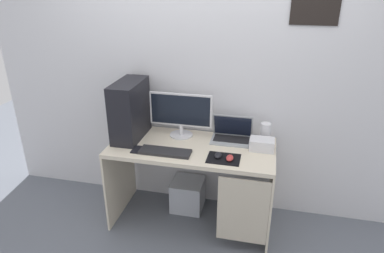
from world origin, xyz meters
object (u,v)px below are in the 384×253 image
object	(u,v)px
monitor	(181,114)
projector	(262,144)
mouse_right	(230,158)
subwoofer	(188,194)
keyboard	(165,152)
cell_phone	(137,150)
laptop	(232,135)
speaker	(265,133)
mouse_left	(218,155)
pc_tower	(130,110)

from	to	relation	value
monitor	projector	size ratio (longest dim) A/B	2.78
mouse_right	subwoofer	world-z (taller)	mouse_right
monitor	keyboard	distance (m)	0.41
cell_phone	projector	bearing A→B (deg)	13.44
laptop	keyboard	bearing A→B (deg)	-143.55
speaker	mouse_right	distance (m)	0.48
laptop	mouse_left	size ratio (longest dim) A/B	3.63
speaker	pc_tower	bearing A→B (deg)	-172.12
cell_phone	subwoofer	bearing A→B (deg)	45.11
monitor	cell_phone	bearing A→B (deg)	-129.16
laptop	speaker	world-z (taller)	laptop
keyboard	cell_phone	distance (m)	0.25
mouse_left	speaker	bearing A→B (deg)	47.22
monitor	mouse_right	bearing A→B (deg)	-36.20
laptop	keyboard	xyz separation A→B (m)	(-0.50, -0.37, -0.03)
mouse_left	monitor	bearing A→B (deg)	139.77
projector	mouse_right	bearing A→B (deg)	-134.01
keyboard	laptop	bearing A→B (deg)	36.45
monitor	subwoofer	xyz separation A→B (m)	(0.06, -0.00, -0.83)
keyboard	monitor	bearing A→B (deg)	83.16
laptop	subwoofer	xyz separation A→B (m)	(-0.39, -0.02, -0.67)
mouse_right	cell_phone	world-z (taller)	mouse_right
projector	speaker	bearing A→B (deg)	82.87
mouse_left	cell_phone	bearing A→B (deg)	-178.10
monitor	mouse_right	size ratio (longest dim) A/B	5.80
speaker	keyboard	distance (m)	0.88
keyboard	cell_phone	size ratio (longest dim) A/B	3.23
pc_tower	projector	distance (m)	1.16
monitor	laptop	xyz separation A→B (m)	(0.46, 0.02, -0.17)
pc_tower	keyboard	size ratio (longest dim) A/B	1.21
monitor	keyboard	world-z (taller)	monitor
projector	subwoofer	bearing A→B (deg)	170.64
cell_phone	subwoofer	world-z (taller)	cell_phone
monitor	speaker	world-z (taller)	monitor
speaker	subwoofer	size ratio (longest dim) A/B	0.58
keyboard	cell_phone	bearing A→B (deg)	-179.43
projector	laptop	bearing A→B (deg)	154.13
speaker	mouse_left	xyz separation A→B (m)	(-0.35, -0.38, -0.06)
projector	subwoofer	distance (m)	0.95
mouse_right	laptop	bearing A→B (deg)	94.63
pc_tower	projector	world-z (taller)	pc_tower
cell_phone	monitor	bearing A→B (deg)	50.84
mouse_left	cell_phone	world-z (taller)	mouse_left
laptop	mouse_left	xyz separation A→B (m)	(-0.06, -0.35, -0.02)
pc_tower	mouse_left	world-z (taller)	pc_tower
mouse_left	projector	bearing A→B (deg)	33.49
mouse_left	laptop	bearing A→B (deg)	79.42
projector	cell_phone	bearing A→B (deg)	-166.56
speaker	keyboard	bearing A→B (deg)	-153.01
pc_tower	cell_phone	bearing A→B (deg)	-59.89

